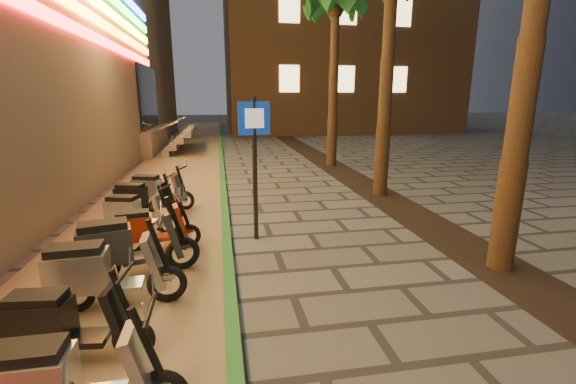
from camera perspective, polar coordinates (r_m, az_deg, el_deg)
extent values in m
plane|color=#474442|center=(4.41, 5.34, -25.59)|extent=(120.00, 120.00, 0.00)
cube|color=#8C7251|center=(13.66, -16.80, 1.54)|extent=(3.40, 60.00, 0.01)
cube|color=#296E2C|center=(13.55, -9.67, 2.04)|extent=(0.18, 60.00, 0.10)
cube|color=black|center=(9.84, 17.99, -3.23)|extent=(1.20, 40.00, 0.02)
cube|color=black|center=(21.55, -19.99, 13.15)|extent=(0.08, 5.00, 3.00)
cube|color=gray|center=(22.09, -24.79, 6.97)|extent=(5.00, 6.00, 1.20)
cube|color=#FF1414|center=(10.04, -32.84, 21.61)|extent=(0.06, 26.00, 0.28)
cube|color=gray|center=(21.58, -16.91, 6.30)|extent=(0.35, 5.00, 0.30)
cube|color=gray|center=(21.51, -16.03, 7.15)|extent=(0.35, 5.00, 0.30)
cube|color=gray|center=(21.44, -15.15, 7.99)|extent=(0.35, 5.00, 0.30)
cube|color=gray|center=(21.39, -14.26, 8.84)|extent=(0.35, 5.00, 0.30)
cylinder|color=silver|center=(19.55, -18.96, 8.66)|extent=(2.09, 0.06, 0.81)
cylinder|color=silver|center=(23.50, -17.54, 9.54)|extent=(2.09, 0.06, 0.81)
cube|color=#FFD58C|center=(27.71, 0.21, 16.44)|extent=(1.40, 0.06, 1.80)
cube|color=#FFD58C|center=(28.70, 8.42, 16.21)|extent=(1.40, 0.06, 1.80)
cube|color=#FFD58C|center=(30.18, 15.92, 15.73)|extent=(1.40, 0.06, 1.80)
cube|color=#FFD58C|center=(28.26, 0.21, 25.60)|extent=(1.40, 0.06, 1.80)
cube|color=#FFD58C|center=(29.23, 8.76, 25.06)|extent=(1.40, 0.06, 1.80)
cube|color=#FFD58C|center=(30.69, 16.53, 24.13)|extent=(1.40, 0.06, 1.80)
cylinder|color=#472D19|center=(6.96, 31.45, 11.32)|extent=(0.40, 0.40, 5.45)
cylinder|color=#472D19|center=(11.23, 14.24, 13.79)|extent=(0.40, 0.40, 5.70)
cylinder|color=#472D19|center=(15.93, 6.72, 14.49)|extent=(0.40, 0.40, 5.95)
sphere|color=#472D19|center=(16.24, 7.05, 25.04)|extent=(0.56, 0.56, 0.56)
cone|color=#194D18|center=(17.06, 8.90, 25.99)|extent=(1.70, 1.86, 1.52)
cone|color=#194D18|center=(17.19, 6.70, 25.97)|extent=(2.00, 0.93, 1.52)
cone|color=#194D18|center=(16.94, 4.66, 26.20)|extent=(1.97, 1.48, 1.52)
cylinder|color=black|center=(7.51, -4.92, 3.14)|extent=(0.09, 0.09, 2.80)
cube|color=#0B3098|center=(7.37, -5.04, 10.83)|extent=(0.61, 0.15, 0.62)
cube|color=white|center=(7.35, -4.98, 10.82)|extent=(0.36, 0.09, 0.36)
cube|color=silver|center=(4.09, -34.02, -22.43)|extent=(0.68, 0.37, 0.49)
cube|color=black|center=(3.94, -34.61, -19.06)|extent=(0.60, 0.31, 0.12)
cube|color=silver|center=(3.81, -20.97, -22.80)|extent=(0.26, 0.39, 0.68)
cylinder|color=black|center=(3.68, -20.14, -20.39)|extent=(0.27, 0.07, 0.72)
cylinder|color=black|center=(3.51, -19.77, -16.19)|extent=(0.05, 0.56, 0.04)
cube|color=silver|center=(3.91, -18.51, -25.37)|extent=(0.21, 0.14, 0.06)
torus|color=black|center=(5.18, -33.23, -18.25)|extent=(0.48, 0.14, 0.47)
cylinder|color=silver|center=(5.18, -33.23, -18.25)|extent=(0.14, 0.10, 0.13)
torus|color=black|center=(4.80, -21.89, -19.54)|extent=(0.48, 0.14, 0.47)
cylinder|color=silver|center=(4.80, -21.89, -19.54)|extent=(0.14, 0.10, 0.13)
cube|color=black|center=(4.95, -27.95, -18.59)|extent=(0.53, 0.36, 0.07)
cube|color=black|center=(5.02, -32.89, -15.78)|extent=(0.67, 0.41, 0.45)
cube|color=black|center=(4.91, -33.30, -13.09)|extent=(0.59, 0.34, 0.11)
cube|color=black|center=(4.68, -23.79, -16.23)|extent=(0.28, 0.38, 0.64)
cylinder|color=black|center=(4.57, -23.24, -14.31)|extent=(0.25, 0.09, 0.67)
cylinder|color=black|center=(4.43, -23.04, -11.03)|extent=(0.09, 0.53, 0.04)
cube|color=black|center=(4.74, -22.02, -18.44)|extent=(0.21, 0.15, 0.05)
torus|color=black|center=(5.96, -29.13, -13.04)|extent=(0.55, 0.14, 0.55)
cylinder|color=silver|center=(5.96, -29.13, -13.04)|extent=(0.15, 0.11, 0.15)
torus|color=black|center=(5.75, -17.45, -12.85)|extent=(0.55, 0.14, 0.55)
cylinder|color=silver|center=(5.75, -17.45, -12.85)|extent=(0.15, 0.11, 0.15)
cube|color=#9A9AA1|center=(5.81, -23.54, -12.64)|extent=(0.60, 0.39, 0.08)
cube|color=#9A9AA1|center=(5.82, -28.68, -10.34)|extent=(0.76, 0.45, 0.53)
cube|color=black|center=(5.71, -29.04, -7.53)|extent=(0.67, 0.38, 0.13)
cube|color=#9A9AA1|center=(5.61, -19.24, -9.63)|extent=(0.31, 0.44, 0.74)
cylinder|color=black|center=(5.53, -18.65, -7.59)|extent=(0.29, 0.09, 0.78)
cylinder|color=black|center=(5.41, -18.37, -4.23)|extent=(0.08, 0.61, 0.05)
cube|color=#9A9AA1|center=(5.69, -17.55, -11.71)|extent=(0.24, 0.16, 0.06)
torus|color=black|center=(6.63, -25.92, -9.85)|extent=(0.58, 0.25, 0.57)
cylinder|color=silver|center=(6.63, -25.92, -9.85)|extent=(0.17, 0.14, 0.15)
torus|color=black|center=(6.68, -15.33, -8.72)|extent=(0.58, 0.25, 0.57)
cylinder|color=silver|center=(6.68, -15.33, -8.72)|extent=(0.17, 0.14, 0.15)
cube|color=#222427|center=(6.61, -20.72, -8.99)|extent=(0.67, 0.51, 0.09)
cube|color=#222427|center=(6.52, -25.45, -7.23)|extent=(0.84, 0.59, 0.55)
cube|color=black|center=(6.42, -25.74, -4.58)|extent=(0.74, 0.51, 0.13)
cube|color=#222427|center=(6.53, -16.86, -5.88)|extent=(0.39, 0.49, 0.77)
cylinder|color=black|center=(6.47, -16.33, -3.98)|extent=(0.31, 0.15, 0.81)
cylinder|color=black|center=(6.38, -16.06, -0.95)|extent=(0.20, 0.62, 0.05)
cube|color=#222427|center=(6.63, -15.40, -7.68)|extent=(0.27, 0.21, 0.07)
torus|color=black|center=(7.57, -22.25, -6.97)|extent=(0.48, 0.17, 0.47)
cylinder|color=silver|center=(7.57, -22.25, -6.97)|extent=(0.14, 0.11, 0.13)
torus|color=black|center=(7.58, -14.54, -6.30)|extent=(0.48, 0.17, 0.47)
cylinder|color=silver|center=(7.58, -14.54, -6.30)|extent=(0.14, 0.11, 0.13)
cube|color=maroon|center=(7.54, -18.48, -6.40)|extent=(0.55, 0.39, 0.07)
cube|color=maroon|center=(7.48, -21.88, -5.04)|extent=(0.69, 0.45, 0.45)
cube|color=black|center=(7.40, -22.07, -3.11)|extent=(0.61, 0.39, 0.11)
cube|color=maroon|center=(7.47, -15.65, -4.17)|extent=(0.30, 0.40, 0.64)
cylinder|color=black|center=(7.42, -15.25, -2.79)|extent=(0.26, 0.11, 0.67)
cylinder|color=black|center=(7.35, -15.05, -0.60)|extent=(0.13, 0.52, 0.04)
cube|color=maroon|center=(7.55, -14.59, -5.52)|extent=(0.22, 0.16, 0.05)
torus|color=black|center=(8.77, -23.50, -4.23)|extent=(0.48, 0.22, 0.48)
cylinder|color=silver|center=(8.77, -23.50, -4.23)|extent=(0.15, 0.12, 0.13)
torus|color=black|center=(8.32, -17.29, -4.65)|extent=(0.48, 0.22, 0.48)
cylinder|color=silver|center=(8.32, -17.29, -4.65)|extent=(0.15, 0.12, 0.13)
cube|color=silver|center=(8.53, -20.56, -4.20)|extent=(0.57, 0.44, 0.07)
cube|color=silver|center=(8.66, -23.24, -2.58)|extent=(0.72, 0.52, 0.46)
cube|color=black|center=(8.60, -23.41, -0.87)|extent=(0.63, 0.44, 0.11)
cube|color=silver|center=(8.28, -18.27, -2.54)|extent=(0.34, 0.42, 0.65)
cylinder|color=black|center=(8.21, -17.96, -1.33)|extent=(0.26, 0.13, 0.68)
cylinder|color=black|center=(8.12, -17.81, 0.67)|extent=(0.19, 0.52, 0.04)
cube|color=silver|center=(8.29, -17.35, -3.92)|extent=(0.23, 0.18, 0.06)
torus|color=black|center=(9.72, -22.45, -2.37)|extent=(0.50, 0.23, 0.50)
cylinder|color=silver|center=(9.72, -22.45, -2.37)|extent=(0.15, 0.13, 0.13)
torus|color=black|center=(9.27, -16.60, -2.64)|extent=(0.50, 0.23, 0.50)
cylinder|color=silver|center=(9.27, -16.60, -2.64)|extent=(0.15, 0.13, 0.13)
cube|color=black|center=(9.48, -19.67, -2.28)|extent=(0.59, 0.45, 0.08)
cube|color=black|center=(9.61, -22.20, -0.80)|extent=(0.74, 0.53, 0.48)
cube|color=black|center=(9.55, -22.35, 0.80)|extent=(0.65, 0.45, 0.11)
cube|color=black|center=(9.24, -17.51, -0.68)|extent=(0.35, 0.44, 0.67)
cylinder|color=black|center=(9.17, -17.21, 0.46)|extent=(0.27, 0.14, 0.71)
cylinder|color=black|center=(9.08, -17.07, 2.33)|extent=(0.19, 0.54, 0.04)
cube|color=black|center=(9.24, -16.65, -1.96)|extent=(0.24, 0.19, 0.06)
torus|color=black|center=(10.55, -20.44, -0.94)|extent=(0.51, 0.24, 0.50)
cylinder|color=silver|center=(10.55, -20.44, -0.94)|extent=(0.16, 0.13, 0.13)
torus|color=black|center=(10.10, -15.01, -1.17)|extent=(0.51, 0.24, 0.50)
cylinder|color=silver|center=(10.10, -15.01, -1.17)|extent=(0.16, 0.13, 0.13)
cube|color=#9F9EA5|center=(10.31, -17.85, -0.85)|extent=(0.60, 0.47, 0.08)
cube|color=#9F9EA5|center=(10.45, -20.20, 0.52)|extent=(0.75, 0.55, 0.48)
cube|color=black|center=(10.39, -20.32, 2.02)|extent=(0.66, 0.47, 0.12)
cube|color=#9F9EA5|center=(10.07, -15.84, 0.66)|extent=(0.36, 0.44, 0.68)
cylinder|color=black|center=(10.00, -15.56, 1.72)|extent=(0.27, 0.14, 0.71)
cylinder|color=black|center=(9.93, -15.41, 3.45)|extent=(0.21, 0.55, 0.04)
cube|color=#9F9EA5|center=(10.07, -15.05, -0.54)|extent=(0.24, 0.19, 0.06)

